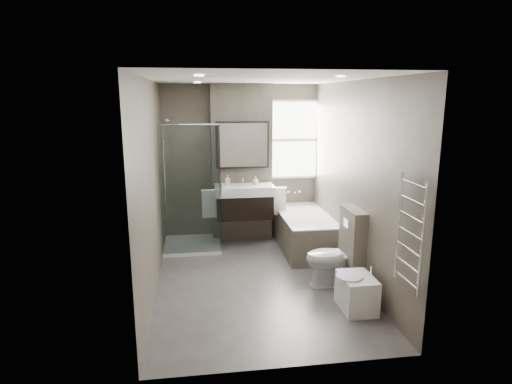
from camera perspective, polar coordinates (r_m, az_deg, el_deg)
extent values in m
cube|color=#514D4B|center=(5.83, 0.09, -11.90)|extent=(2.65, 3.85, 0.05)
cube|color=silver|center=(5.31, 0.10, 15.11)|extent=(2.65, 3.85, 0.05)
cube|color=brown|center=(7.30, -2.07, 3.98)|extent=(2.65, 0.05, 2.60)
cube|color=brown|center=(3.58, 4.52, -5.19)|extent=(2.65, 0.05, 2.60)
cube|color=brown|center=(5.39, -13.98, 0.54)|extent=(0.05, 3.85, 2.60)
cube|color=brown|center=(5.75, 13.28, 1.32)|extent=(0.05, 3.85, 2.60)
cube|color=#554E43|center=(7.15, -1.94, 3.80)|extent=(1.00, 0.25, 2.60)
cube|color=black|center=(6.94, -1.59, -1.87)|extent=(0.90, 0.45, 0.38)
cube|color=white|center=(6.88, -1.60, 0.27)|extent=(0.95, 0.47, 0.15)
cylinder|color=silver|center=(7.01, -1.76, 1.64)|extent=(0.03, 0.03, 0.12)
cylinder|color=silver|center=(6.95, -1.71, 2.00)|extent=(0.02, 0.12, 0.02)
cube|color=black|center=(6.95, -1.82, 6.30)|extent=(0.86, 0.06, 0.76)
cube|color=white|center=(6.91, -1.78, 6.26)|extent=(0.80, 0.02, 0.70)
cube|color=silver|center=(6.86, -6.22, -1.58)|extent=(0.24, 0.06, 0.44)
cube|color=silver|center=(6.99, 3.00, -1.27)|extent=(0.24, 0.06, 0.44)
cube|color=white|center=(7.10, -8.45, -6.96)|extent=(0.90, 0.90, 0.06)
cube|color=white|center=(6.40, -8.75, 0.17)|extent=(0.88, 0.01, 1.94)
cube|color=white|center=(6.85, -5.01, 1.07)|extent=(0.01, 0.88, 1.94)
cylinder|color=silver|center=(6.81, -12.15, 2.67)|extent=(0.02, 0.02, 1.00)
cube|color=#554E43|center=(6.90, 6.43, -5.35)|extent=(0.75, 1.60, 0.55)
cube|color=white|center=(6.82, 6.49, -3.11)|extent=(0.75, 1.60, 0.03)
cube|color=white|center=(6.84, 6.48, -3.63)|extent=(0.61, 1.42, 0.12)
cube|color=white|center=(7.36, 4.99, 6.95)|extent=(0.98, 0.04, 1.33)
cube|color=white|center=(7.33, 5.03, 6.94)|extent=(0.90, 0.01, 1.25)
cube|color=white|center=(7.33, 5.04, 6.93)|extent=(0.90, 0.01, 0.05)
imported|color=white|center=(5.64, 10.40, -8.58)|extent=(0.73, 0.42, 0.75)
cube|color=#554E43|center=(5.70, 12.70, -7.12)|extent=(0.18, 0.55, 1.00)
cube|color=silver|center=(5.57, 11.94, -4.09)|extent=(0.01, 0.16, 0.11)
cube|color=white|center=(5.15, 13.28, -12.96)|extent=(0.36, 0.50, 0.40)
cylinder|color=white|center=(5.03, 12.31, -11.07)|extent=(0.30, 0.30, 0.05)
cylinder|color=silver|center=(5.10, 15.13, -10.00)|extent=(0.02, 0.02, 0.10)
cylinder|color=silver|center=(4.16, 21.31, -6.08)|extent=(0.03, 0.03, 1.10)
cylinder|color=silver|center=(4.55, 18.50, -4.31)|extent=(0.03, 0.03, 1.10)
cube|color=silver|center=(4.36, 19.84, -5.15)|extent=(0.02, 0.46, 1.00)
imported|color=white|center=(6.85, -3.82, 1.58)|extent=(0.08, 0.08, 0.17)
imported|color=white|center=(6.93, -0.07, 1.56)|extent=(0.10, 0.10, 0.13)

